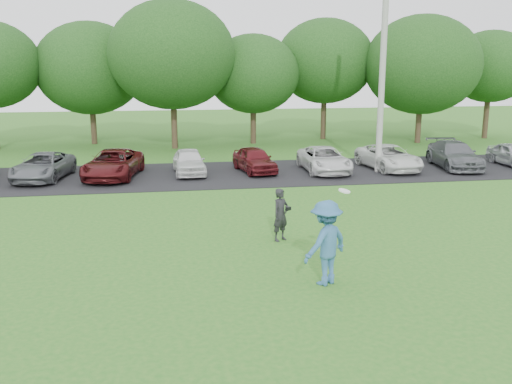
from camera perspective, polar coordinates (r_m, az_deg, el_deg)
ground at (r=14.00m, az=2.33°, el=-8.36°), size 100.00×100.00×0.00m
parking_lot at (r=26.40m, az=-3.32°, el=1.81°), size 32.00×6.50×0.03m
utility_pole at (r=27.05m, az=12.60°, el=13.14°), size 0.28×0.28×10.68m
frisbee_player at (r=13.29m, az=7.00°, el=-5.05°), size 1.49×1.33×2.31m
camera_bystander at (r=16.45m, az=2.49°, el=-2.29°), size 0.67×0.62×1.54m
parked_cars at (r=26.17m, az=-4.37°, el=3.05°), size 30.43×4.75×1.25m
tree_row at (r=35.78m, az=-2.63°, el=12.59°), size 42.39×9.85×8.64m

